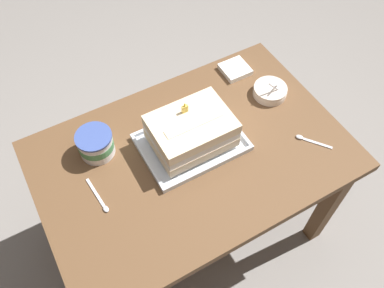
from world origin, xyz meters
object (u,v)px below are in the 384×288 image
object	(u,v)px
serving_spoon_near_tray	(101,201)
napkin_pile	(235,69)
bowl_stack	(270,91)
serving_spoon_by_bowls	(306,139)
birthday_cake	(191,131)
foil_tray	(191,143)
ice_cream_tub	(96,144)

from	to	relation	value
serving_spoon_near_tray	napkin_pile	world-z (taller)	napkin_pile
bowl_stack	serving_spoon_by_bowls	xyz separation A→B (m)	(-0.01, -0.26, -0.02)
serving_spoon_near_tray	napkin_pile	distance (m)	0.79
birthday_cake	napkin_pile	bearing A→B (deg)	34.53
birthday_cake	serving_spoon_near_tray	xyz separation A→B (m)	(-0.38, -0.06, -0.08)
serving_spoon_near_tray	serving_spoon_by_bowls	world-z (taller)	same
birthday_cake	serving_spoon_by_bowls	xyz separation A→B (m)	(0.38, -0.20, -0.08)
foil_tray	bowl_stack	distance (m)	0.40
foil_tray	serving_spoon_near_tray	bearing A→B (deg)	-171.68
ice_cream_tub	napkin_pile	size ratio (longest dim) A/B	1.17
foil_tray	ice_cream_tub	world-z (taller)	ice_cream_tub
foil_tray	birthday_cake	size ratio (longest dim) A/B	1.31
birthday_cake	napkin_pile	xyz separation A→B (m)	(0.35, 0.24, -0.07)
foil_tray	serving_spoon_near_tray	size ratio (longest dim) A/B	2.40
ice_cream_tub	serving_spoon_near_tray	size ratio (longest dim) A/B	0.84
serving_spoon_by_bowls	napkin_pile	xyz separation A→B (m)	(-0.04, 0.43, 0.01)
bowl_stack	serving_spoon_near_tray	size ratio (longest dim) A/B	0.88
napkin_pile	serving_spoon_by_bowls	bearing A→B (deg)	-85.25
birthday_cake	ice_cream_tub	bearing A→B (deg)	156.28
foil_tray	bowl_stack	xyz separation A→B (m)	(0.40, 0.06, 0.01)
foil_tray	birthday_cake	world-z (taller)	birthday_cake
birthday_cake	serving_spoon_near_tray	distance (m)	0.39
birthday_cake	ice_cream_tub	world-z (taller)	birthday_cake
bowl_stack	napkin_pile	world-z (taller)	bowl_stack
serving_spoon_by_bowls	birthday_cake	bearing A→B (deg)	152.99
bowl_stack	serving_spoon_near_tray	bearing A→B (deg)	-171.53
birthday_cake	napkin_pile	size ratio (longest dim) A/B	2.53
serving_spoon_near_tray	birthday_cake	bearing A→B (deg)	8.31
birthday_cake	serving_spoon_by_bowls	size ratio (longest dim) A/B	2.40
foil_tray	napkin_pile	xyz separation A→B (m)	(0.35, 0.24, 0.00)
foil_tray	serving_spoon_by_bowls	bearing A→B (deg)	-27.01
serving_spoon_near_tray	napkin_pile	xyz separation A→B (m)	(0.73, 0.30, 0.01)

